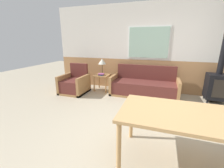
% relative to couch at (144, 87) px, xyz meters
% --- Properties ---
extents(ground_plane, '(16.00, 16.00, 0.00)m').
position_rel_couch_xyz_m(ground_plane, '(0.47, -2.09, -0.26)').
color(ground_plane, '#B2A58C').
extents(wall_back, '(7.20, 0.09, 2.70)m').
position_rel_couch_xyz_m(wall_back, '(0.45, 0.53, 1.09)').
color(wall_back, '#AD7A4C').
rests_on(wall_back, ground_plane).
extents(couch, '(1.95, 0.78, 0.87)m').
position_rel_couch_xyz_m(couch, '(0.00, 0.00, 0.00)').
color(couch, '#9E7042').
rests_on(couch, ground_plane).
extents(armchair, '(0.76, 0.78, 0.89)m').
position_rel_couch_xyz_m(armchair, '(-2.10, -0.45, 0.00)').
color(armchair, '#9E7042').
rests_on(armchair, ground_plane).
extents(side_table, '(0.46, 0.46, 0.53)m').
position_rel_couch_xyz_m(side_table, '(-1.36, 0.04, 0.16)').
color(side_table, '#9E7042').
rests_on(side_table, ground_plane).
extents(table_lamp, '(0.26, 0.26, 0.51)m').
position_rel_couch_xyz_m(table_lamp, '(-1.38, 0.12, 0.67)').
color(table_lamp, '#4C3823').
rests_on(table_lamp, side_table).
extents(book_stack, '(0.21, 0.19, 0.06)m').
position_rel_couch_xyz_m(book_stack, '(-1.36, -0.04, 0.29)').
color(book_stack, '#234799').
rests_on(book_stack, side_table).
extents(dining_table, '(2.05, 0.87, 0.75)m').
position_rel_couch_xyz_m(dining_table, '(1.02, -2.52, 0.42)').
color(dining_table, tan).
rests_on(dining_table, ground_plane).
extents(wood_stove, '(0.53, 0.46, 2.57)m').
position_rel_couch_xyz_m(wood_stove, '(1.89, 0.11, 0.39)').
color(wood_stove, black).
rests_on(wood_stove, ground_plane).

